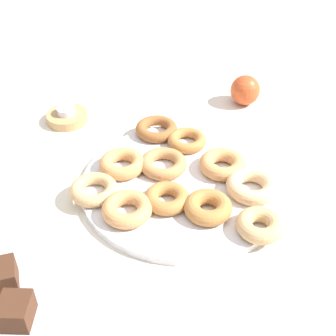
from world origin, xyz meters
TOP-DOWN VIEW (x-y plane):
  - ground_plane at (0.00, 0.00)m, footprint 2.40×2.40m
  - donut_plate at (0.00, 0.00)m, footprint 0.39×0.39m
  - donut_0 at (-0.10, 0.09)m, footprint 0.11×0.11m
  - donut_1 at (0.04, -0.07)m, footprint 0.12×0.12m
  - donut_2 at (0.04, 0.04)m, footprint 0.12×0.12m
  - donut_3 at (0.03, 0.12)m, footprint 0.12×0.12m
  - donut_4 at (-0.12, -0.13)m, footprint 0.10×0.10m
  - donut_5 at (-0.08, -0.05)m, footprint 0.10×0.10m
  - donut_6 at (0.12, -0.00)m, footprint 0.09×0.09m
  - donut_7 at (-0.02, -0.12)m, footprint 0.12×0.12m
  - donut_8 at (-0.05, 0.16)m, footprint 0.10×0.10m
  - donut_9 at (-0.06, 0.03)m, footprint 0.10×0.10m
  - donut_10 at (0.16, 0.07)m, footprint 0.10×0.10m
  - cake_plate at (-0.28, 0.23)m, footprint 0.20×0.20m
  - brownie_near at (-0.31, 0.21)m, footprint 0.05×0.04m
  - brownie_far at (-0.26, 0.25)m, footprint 0.06×0.06m
  - candle_holder at (0.21, 0.28)m, footprint 0.09×0.09m
  - tealight at (0.21, 0.28)m, footprint 0.04×0.04m
  - apple at (0.32, -0.13)m, footprint 0.07×0.07m

SIDE VIEW (x-z plane):
  - ground_plane at x=0.00m, z-range 0.00..0.00m
  - donut_plate at x=0.00m, z-range 0.00..0.01m
  - cake_plate at x=-0.28m, z-range 0.00..0.01m
  - candle_holder at x=0.21m, z-range 0.00..0.02m
  - donut_6 at x=0.12m, z-range 0.01..0.04m
  - donut_8 at x=-0.05m, z-range 0.01..0.04m
  - donut_10 at x=0.16m, z-range 0.01..0.04m
  - donut_2 at x=0.04m, z-range 0.01..0.04m
  - donut_9 at x=-0.06m, z-range 0.01..0.04m
  - donut_3 at x=0.03m, z-range 0.01..0.04m
  - donut_0 at x=-0.10m, z-range 0.01..0.04m
  - donut_4 at x=-0.12m, z-range 0.01..0.04m
  - tealight at x=0.21m, z-range 0.02..0.04m
  - donut_7 at x=-0.02m, z-range 0.01..0.04m
  - donut_1 at x=0.04m, z-range 0.01..0.04m
  - donut_5 at x=-0.08m, z-range 0.01..0.04m
  - brownie_near at x=-0.31m, z-range 0.01..0.05m
  - brownie_far at x=-0.26m, z-range 0.01..0.05m
  - apple at x=0.32m, z-range 0.00..0.07m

